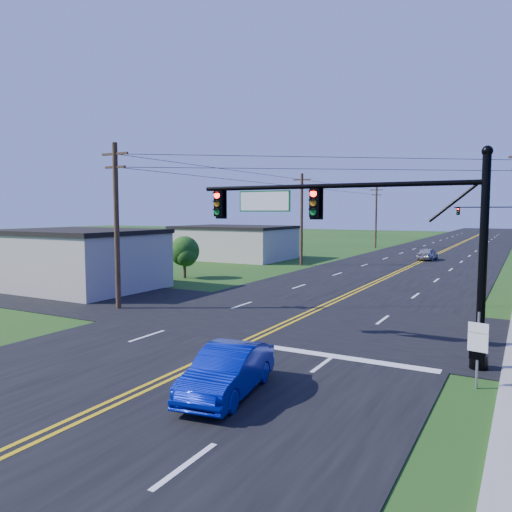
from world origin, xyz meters
The scene contains 14 objects.
ground centered at (0.00, 0.00, 0.00)m, with size 260.00×260.00×0.00m, color #174213.
road_main centered at (0.00, 50.00, 0.02)m, with size 16.00×220.00×0.04m, color black.
road_cross centered at (0.00, 12.00, 0.02)m, with size 70.00×10.00×0.04m, color black.
signal_mast_main centered at (4.34, 8.00, 4.75)m, with size 11.30×0.60×7.48m.
signal_mast_far centered at (4.44, 80.00, 4.55)m, with size 10.98×0.60×7.48m.
cream_bldg_near centered at (-17.00, 14.00, 2.06)m, with size 10.20×8.20×4.10m.
cream_bldg_far centered at (-19.00, 38.00, 1.86)m, with size 12.20×9.20×3.70m.
utility_pole_left_a centered at (-9.50, 10.00, 4.72)m, with size 1.80×0.28×9.00m.
utility_pole_left_b centered at (-9.50, 35.00, 4.72)m, with size 1.80×0.28×9.00m.
utility_pole_left_c centered at (-9.50, 62.00, 4.72)m, with size 1.80×0.28×9.00m.
tree_left centered at (-14.00, 22.00, 2.16)m, with size 2.40×2.40×3.37m.
blue_car centered at (2.62, 1.87, 0.70)m, with size 1.49×4.27×1.41m, color #07179A.
distant_car centered at (0.50, 46.40, 0.67)m, with size 1.58×3.93×1.34m, color #A0A0A5.
route_sign centered at (8.90, 5.98, 1.36)m, with size 0.58×0.15×2.34m.
Camera 1 is at (10.10, -10.05, 5.35)m, focal length 35.00 mm.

